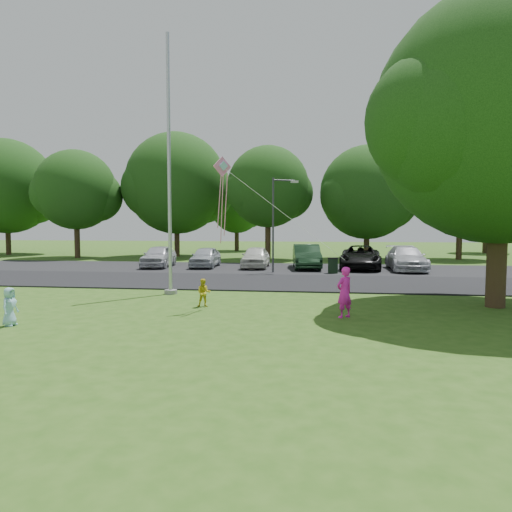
# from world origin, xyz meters

# --- Properties ---
(ground) EXTENTS (120.00, 120.00, 0.00)m
(ground) POSITION_xyz_m (0.00, 0.00, 0.00)
(ground) COLOR #2C5416
(ground) RESTS_ON ground
(park_road) EXTENTS (60.00, 6.00, 0.06)m
(park_road) POSITION_xyz_m (0.00, 9.00, 0.03)
(park_road) COLOR black
(park_road) RESTS_ON ground
(parking_strip) EXTENTS (42.00, 7.00, 0.06)m
(parking_strip) POSITION_xyz_m (0.00, 15.50, 0.03)
(parking_strip) COLOR black
(parking_strip) RESTS_ON ground
(flagpole) EXTENTS (0.50, 0.50, 10.00)m
(flagpole) POSITION_xyz_m (-3.50, 5.00, 4.17)
(flagpole) COLOR #B7BABF
(flagpole) RESTS_ON ground
(street_lamp) EXTENTS (1.42, 0.66, 5.30)m
(street_lamp) POSITION_xyz_m (-0.03, 13.06, 3.18)
(street_lamp) COLOR #3F3F44
(street_lamp) RESTS_ON ground
(trash_can) EXTENTS (0.58, 0.58, 0.91)m
(trash_can) POSITION_xyz_m (3.07, 13.00, 0.46)
(trash_can) COLOR black
(trash_can) RESTS_ON ground
(big_tree) EXTENTS (8.96, 8.22, 10.31)m
(big_tree) POSITION_xyz_m (7.96, 3.60, 6.01)
(big_tree) COLOR #332316
(big_tree) RESTS_ON ground
(tree_row) EXTENTS (64.35, 11.94, 10.88)m
(tree_row) POSITION_xyz_m (1.59, 24.23, 5.71)
(tree_row) COLOR #332316
(tree_row) RESTS_ON ground
(horizon_trees) EXTENTS (77.46, 7.20, 7.02)m
(horizon_trees) POSITION_xyz_m (4.06, 33.88, 4.30)
(horizon_trees) COLOR #332316
(horizon_trees) RESTS_ON ground
(parked_cars) EXTENTS (16.98, 5.50, 1.45)m
(parked_cars) POSITION_xyz_m (1.17, 15.47, 0.75)
(parked_cars) COLOR silver
(parked_cars) RESTS_ON ground
(woman) EXTENTS (0.65, 0.63, 1.50)m
(woman) POSITION_xyz_m (3.00, 1.27, 0.75)
(woman) COLOR #F620BA
(woman) RESTS_ON ground
(child_yellow) EXTENTS (0.52, 0.44, 0.94)m
(child_yellow) POSITION_xyz_m (-1.51, 2.43, 0.47)
(child_yellow) COLOR gold
(child_yellow) RESTS_ON ground
(child_blue) EXTENTS (0.35, 0.52, 1.05)m
(child_blue) POSITION_xyz_m (-6.00, -1.04, 0.52)
(child_blue) COLOR #92CBE1
(child_blue) RESTS_ON ground
(kite) EXTENTS (4.11, 1.30, 3.21)m
(kite) POSITION_xyz_m (-0.78, 2.27, 4.12)
(kite) COLOR pink
(kite) RESTS_ON ground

